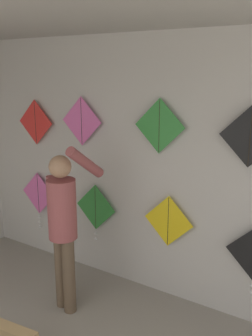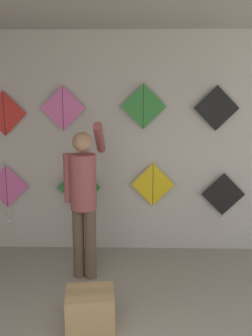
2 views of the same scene
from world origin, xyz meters
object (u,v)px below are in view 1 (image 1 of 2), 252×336
(kite_5, at_px, (82,121))
(kite_6, at_px, (159,126))
(shopkeeper, at_px, (63,220))
(kite_1, at_px, (96,209))
(kite_7, at_px, (250,137))
(kite_4, at_px, (35,122))
(kite_0, at_px, (38,196))
(kite_2, at_px, (168,221))

(kite_5, xyz_separation_m, kite_6, (1.00, 0.00, 0.02))
(shopkeeper, height_order, kite_6, kite_6)
(kite_1, distance_m, kite_7, 2.01)
(kite_4, distance_m, kite_6, 1.74)
(kite_0, bearing_deg, kite_5, 0.07)
(kite_5, height_order, kite_6, kite_6)
(kite_4, height_order, kite_6, kite_6)
(kite_0, relative_size, kite_4, 1.37)
(kite_5, relative_size, kite_6, 1.00)
(kite_2, xyz_separation_m, kite_5, (-1.13, 0.00, 0.97))
(kite_4, bearing_deg, kite_2, 0.00)
(kite_2, relative_size, kite_4, 1.00)
(kite_6, height_order, kite_7, kite_6)
(kite_0, xyz_separation_m, kite_5, (0.77, 0.00, 1.04))
(kite_2, distance_m, kite_6, 1.00)
(shopkeeper, xyz_separation_m, kite_5, (-0.34, 0.74, 0.87))
(shopkeeper, bearing_deg, kite_5, 128.39)
(kite_4, height_order, kite_7, kite_7)
(kite_0, xyz_separation_m, kite_4, (0.03, 0.00, 0.98))
(shopkeeper, xyz_separation_m, kite_6, (0.66, 0.74, 0.90))
(kite_0, xyz_separation_m, kite_7, (2.66, 0.00, 1.05))
(kite_5, bearing_deg, kite_0, -179.93)
(kite_1, bearing_deg, kite_7, 0.02)
(kite_1, xyz_separation_m, kite_7, (1.72, 0.00, 1.04))
(kite_0, bearing_deg, kite_2, 0.03)
(kite_1, relative_size, kite_6, 1.25)
(kite_0, height_order, kite_4, kite_4)
(shopkeeper, xyz_separation_m, kite_0, (-1.10, 0.74, -0.17))
(kite_6, distance_m, kite_7, 0.90)
(kite_6, bearing_deg, kite_5, 180.00)
(kite_7, bearing_deg, kite_4, 180.00)
(kite_6, bearing_deg, kite_7, 0.00)
(kite_0, xyz_separation_m, kite_2, (1.90, 0.00, 0.07))
(shopkeeper, xyz_separation_m, kite_2, (0.79, 0.74, -0.10))
(kite_1, xyz_separation_m, kite_6, (0.82, 0.00, 1.06))
(kite_2, height_order, kite_7, kite_7)
(kite_6, bearing_deg, shopkeeper, -131.92)
(kite_7, bearing_deg, shopkeeper, -154.68)
(kite_5, bearing_deg, shopkeeper, -65.55)
(kite_2, bearing_deg, kite_1, -179.96)
(kite_0, relative_size, kite_2, 1.37)
(kite_6, xyz_separation_m, kite_7, (0.90, 0.00, -0.02))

